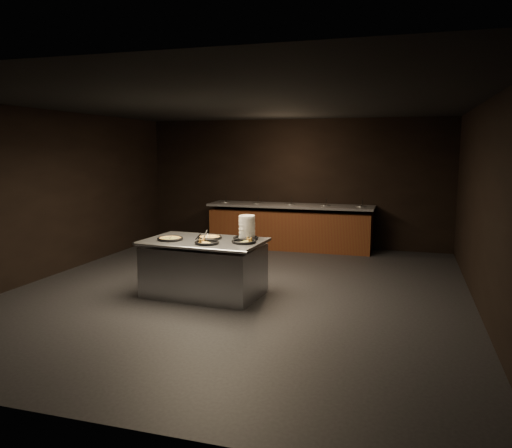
# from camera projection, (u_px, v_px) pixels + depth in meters

# --- Properties ---
(room) EXTENTS (7.02, 8.02, 2.92)m
(room) POSITION_uv_depth(u_px,v_px,m) (238.00, 200.00, 7.68)
(room) COLOR black
(room) RESTS_ON ground
(salad_bar) EXTENTS (3.70, 0.83, 1.18)m
(salad_bar) POSITION_uv_depth(u_px,v_px,m) (290.00, 229.00, 11.20)
(salad_bar) COLOR #4E2D12
(salad_bar) RESTS_ON ground
(serving_counter) EXTENTS (1.86, 1.26, 0.86)m
(serving_counter) POSITION_uv_depth(u_px,v_px,m) (204.00, 269.00, 7.64)
(serving_counter) COLOR silver
(serving_counter) RESTS_ON ground
(plate_stack) EXTENTS (0.25, 0.25, 0.36)m
(plate_stack) POSITION_uv_depth(u_px,v_px,m) (247.00, 227.00, 7.64)
(plate_stack) COLOR silver
(plate_stack) RESTS_ON serving_counter
(pan_veggie_whole) EXTENTS (0.39, 0.39, 0.04)m
(pan_veggie_whole) POSITION_uv_depth(u_px,v_px,m) (170.00, 239.00, 7.58)
(pan_veggie_whole) COLOR black
(pan_veggie_whole) RESTS_ON serving_counter
(pan_cheese_whole) EXTENTS (0.38, 0.38, 0.04)m
(pan_cheese_whole) POSITION_uv_depth(u_px,v_px,m) (210.00, 237.00, 7.69)
(pan_cheese_whole) COLOR black
(pan_cheese_whole) RESTS_ON serving_counter
(pan_cheese_slices_a) EXTENTS (0.39, 0.39, 0.04)m
(pan_cheese_slices_a) POSITION_uv_depth(u_px,v_px,m) (246.00, 238.00, 7.64)
(pan_cheese_slices_a) COLOR black
(pan_cheese_slices_a) RESTS_ON serving_counter
(pan_cheese_slices_b) EXTENTS (0.36, 0.36, 0.04)m
(pan_cheese_slices_b) POSITION_uv_depth(u_px,v_px,m) (207.00, 242.00, 7.27)
(pan_cheese_slices_b) COLOR black
(pan_cheese_slices_b) RESTS_ON serving_counter
(pan_veggie_slices) EXTENTS (0.37, 0.37, 0.04)m
(pan_veggie_slices) POSITION_uv_depth(u_px,v_px,m) (244.00, 241.00, 7.35)
(pan_veggie_slices) COLOR black
(pan_veggie_slices) RESTS_ON serving_counter
(server_left) EXTENTS (0.10, 0.31, 0.15)m
(server_left) POSITION_uv_depth(u_px,v_px,m) (206.00, 236.00, 7.52)
(server_left) COLOR silver
(server_left) RESTS_ON serving_counter
(server_right) EXTENTS (0.27, 0.22, 0.15)m
(server_right) POSITION_uv_depth(u_px,v_px,m) (200.00, 239.00, 7.28)
(server_right) COLOR silver
(server_right) RESTS_ON serving_counter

